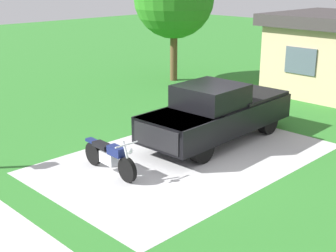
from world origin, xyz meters
TOP-DOWN VIEW (x-y plane):
  - ground_plane at (0.00, 0.00)m, footprint 80.00×80.00m
  - driveway_pad at (0.00, 0.00)m, footprint 5.41×8.48m
  - motorcycle at (-0.75, -2.24)m, footprint 2.21×0.70m
  - pickup_truck at (-0.39, 1.88)m, footprint 2.19×5.69m

SIDE VIEW (x-z plane):
  - ground_plane at x=0.00m, z-range 0.00..0.00m
  - driveway_pad at x=0.00m, z-range 0.00..0.01m
  - motorcycle at x=-0.75m, z-range -0.07..1.02m
  - pickup_truck at x=-0.39m, z-range 0.00..1.90m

